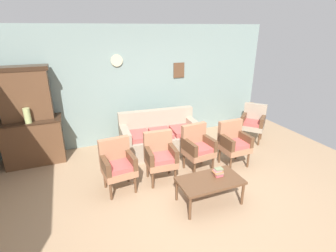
# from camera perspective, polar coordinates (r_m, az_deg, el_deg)

# --- Properties ---
(ground_plane) EXTENTS (7.68, 7.68, 0.00)m
(ground_plane) POSITION_cam_1_polar(r_m,az_deg,el_deg) (4.39, 5.30, -15.49)
(ground_plane) COLOR #997A5B
(wall_back_with_decor) EXTENTS (6.40, 0.09, 2.70)m
(wall_back_with_decor) POSITION_cam_1_polar(r_m,az_deg,el_deg) (6.10, -5.58, 9.22)
(wall_back_with_decor) COLOR gray
(wall_back_with_decor) RESTS_ON ground
(side_cabinet) EXTENTS (1.16, 0.55, 0.93)m
(side_cabinet) POSITION_cam_1_polar(r_m,az_deg,el_deg) (5.83, -27.96, -3.05)
(side_cabinet) COLOR brown
(side_cabinet) RESTS_ON ground
(cabinet_upper_hutch) EXTENTS (0.99, 0.38, 1.03)m
(cabinet_upper_hutch) POSITION_cam_1_polar(r_m,az_deg,el_deg) (5.61, -29.63, 6.48)
(cabinet_upper_hutch) COLOR brown
(cabinet_upper_hutch) RESTS_ON side_cabinet
(vase_on_cabinet) EXTENTS (0.12, 0.12, 0.29)m
(vase_on_cabinet) POSITION_cam_1_polar(r_m,az_deg,el_deg) (5.46, -29.16, 2.06)
(vase_on_cabinet) COLOR tan
(vase_on_cabinet) RESTS_ON side_cabinet
(floral_couch) EXTENTS (1.77, 0.91, 0.90)m
(floral_couch) POSITION_cam_1_polar(r_m,az_deg,el_deg) (5.66, -1.85, -2.62)
(floral_couch) COLOR gray
(floral_couch) RESTS_ON ground
(armchair_row_middle) EXTENTS (0.56, 0.54, 0.90)m
(armchair_row_middle) POSITION_cam_1_polar(r_m,az_deg,el_deg) (4.37, -11.28, -8.25)
(armchair_row_middle) COLOR #9E6B4C
(armchair_row_middle) RESTS_ON ground
(armchair_near_couch_end) EXTENTS (0.55, 0.53, 0.90)m
(armchair_near_couch_end) POSITION_cam_1_polar(r_m,az_deg,el_deg) (4.55, -1.77, -6.52)
(armchair_near_couch_end) COLOR #9E6B4C
(armchair_near_couch_end) RESTS_ON ground
(armchair_near_cabinet) EXTENTS (0.57, 0.54, 0.90)m
(armchair_near_cabinet) POSITION_cam_1_polar(r_m,az_deg,el_deg) (4.91, 6.69, -4.50)
(armchair_near_cabinet) COLOR #9E6B4C
(armchair_near_cabinet) RESTS_ON ground
(armchair_by_doorway) EXTENTS (0.53, 0.50, 0.90)m
(armchair_by_doorway) POSITION_cam_1_polar(r_m,az_deg,el_deg) (5.22, 14.59, -3.43)
(armchair_by_doorway) COLOR #9E6B4C
(armchair_by_doorway) RESTS_ON ground
(wingback_chair_by_fireplace) EXTENTS (0.71, 0.71, 0.90)m
(wingback_chair_by_fireplace) POSITION_cam_1_polar(r_m,az_deg,el_deg) (6.48, 18.65, 1.06)
(wingback_chair_by_fireplace) COLOR gray
(wingback_chair_by_fireplace) RESTS_ON ground
(coffee_table) EXTENTS (1.00, 0.56, 0.42)m
(coffee_table) POSITION_cam_1_polar(r_m,az_deg,el_deg) (4.09, 9.45, -12.36)
(coffee_table) COLOR brown
(coffee_table) RESTS_ON ground
(book_stack_on_table) EXTENTS (0.16, 0.12, 0.13)m
(book_stack_on_table) POSITION_cam_1_polar(r_m,az_deg,el_deg) (4.15, 11.25, -10.17)
(book_stack_on_table) COLOR #E55364
(book_stack_on_table) RESTS_ON coffee_table
(floor_vase_by_wall) EXTENTS (0.18, 0.18, 0.73)m
(floor_vase_by_wall) POSITION_cam_1_polar(r_m,az_deg,el_deg) (7.29, 17.90, 2.22)
(floor_vase_by_wall) COLOR olive
(floor_vase_by_wall) RESTS_ON ground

